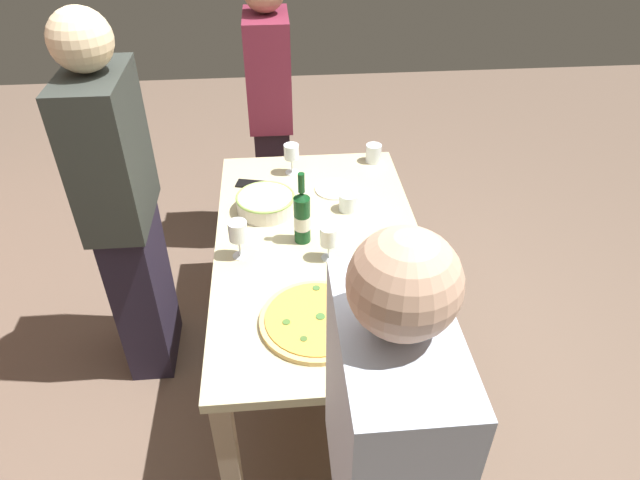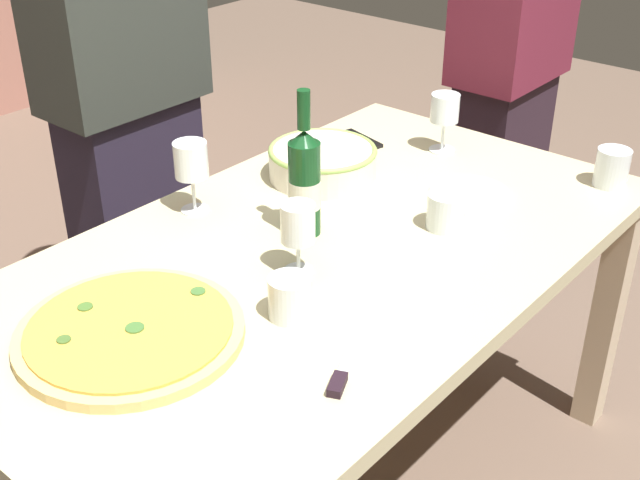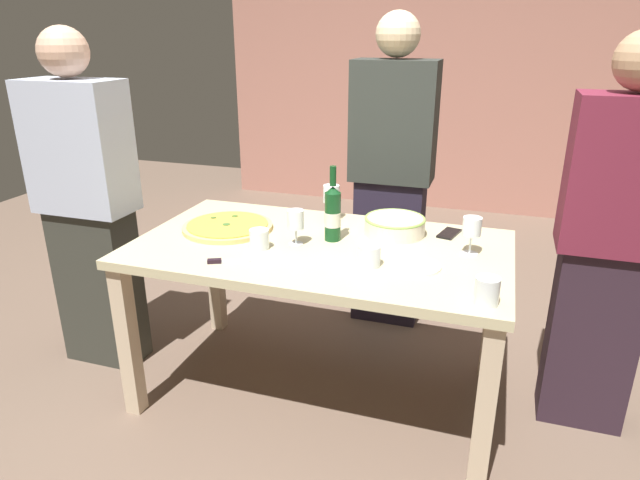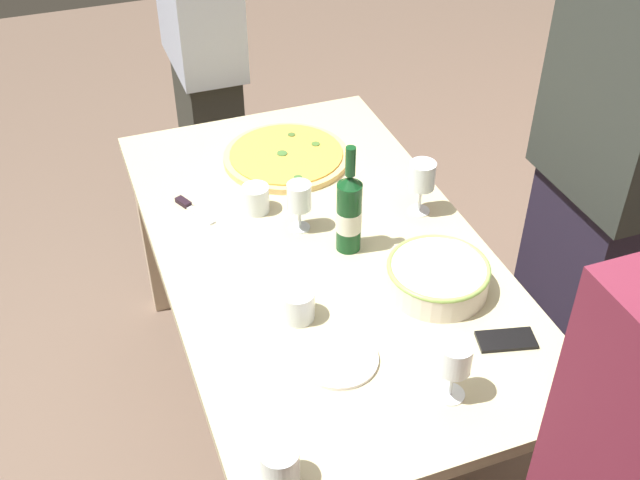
{
  "view_description": "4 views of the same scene",
  "coord_description": "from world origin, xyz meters",
  "px_view_note": "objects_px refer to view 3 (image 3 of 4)",
  "views": [
    {
      "loc": [
        -1.91,
        0.17,
        2.21
      ],
      "look_at": [
        0.0,
        0.0,
        0.77
      ],
      "focal_mm": 31.48,
      "sensor_mm": 36.0,
      "label": 1
    },
    {
      "loc": [
        -1.17,
        -0.99,
        1.64
      ],
      "look_at": [
        0.0,
        0.0,
        0.77
      ],
      "focal_mm": 46.21,
      "sensor_mm": 36.0,
      "label": 2
    },
    {
      "loc": [
        0.69,
        -2.11,
        1.62
      ],
      "look_at": [
        0.0,
        0.0,
        0.77
      ],
      "focal_mm": 31.11,
      "sensor_mm": 36.0,
      "label": 3
    },
    {
      "loc": [
        1.64,
        -0.61,
        2.15
      ],
      "look_at": [
        0.0,
        0.0,
        0.77
      ],
      "focal_mm": 44.12,
      "sensor_mm": 36.0,
      "label": 4
    }
  ],
  "objects_px": {
    "side_plate": "(416,266)",
    "wine_glass_by_bottle": "(331,196)",
    "dining_table": "(320,264)",
    "cup_amber": "(370,256)",
    "wine_glass_far_left": "(472,228)",
    "cell_phone": "(449,233)",
    "person_guest_right": "(88,207)",
    "cup_spare": "(487,291)",
    "person_guest_left": "(609,243)",
    "cup_ceramic": "(259,239)",
    "wine_glass_near_pizza": "(296,221)",
    "serving_bowl": "(395,225)",
    "wine_bottle": "(333,213)",
    "pizza_knife": "(223,261)",
    "pizza": "(228,226)",
    "person_host": "(392,175)"
  },
  "relations": [
    {
      "from": "wine_glass_near_pizza",
      "to": "wine_glass_far_left",
      "type": "xyz_separation_m",
      "value": [
        0.72,
        0.12,
        0.01
      ]
    },
    {
      "from": "pizza",
      "to": "person_host",
      "type": "xyz_separation_m",
      "value": [
        0.61,
        0.78,
        0.1
      ]
    },
    {
      "from": "serving_bowl",
      "to": "cup_ceramic",
      "type": "distance_m",
      "value": 0.62
    },
    {
      "from": "cup_spare",
      "to": "person_guest_left",
      "type": "distance_m",
      "value": 0.69
    },
    {
      "from": "dining_table",
      "to": "cup_amber",
      "type": "distance_m",
      "value": 0.33
    },
    {
      "from": "wine_glass_by_bottle",
      "to": "cup_ceramic",
      "type": "bearing_deg",
      "value": -110.98
    },
    {
      "from": "wine_glass_far_left",
      "to": "wine_glass_by_bottle",
      "type": "bearing_deg",
      "value": 159.77
    },
    {
      "from": "wine_glass_near_pizza",
      "to": "cup_ceramic",
      "type": "bearing_deg",
      "value": -144.14
    },
    {
      "from": "person_guest_left",
      "to": "person_guest_right",
      "type": "height_order",
      "value": "person_guest_right"
    },
    {
      "from": "cell_phone",
      "to": "person_guest_right",
      "type": "distance_m",
      "value": 1.71
    },
    {
      "from": "pizza",
      "to": "person_host",
      "type": "relative_size",
      "value": 0.24
    },
    {
      "from": "cup_amber",
      "to": "cup_ceramic",
      "type": "distance_m",
      "value": 0.49
    },
    {
      "from": "dining_table",
      "to": "serving_bowl",
      "type": "relative_size",
      "value": 5.85
    },
    {
      "from": "serving_bowl",
      "to": "wine_bottle",
      "type": "height_order",
      "value": "wine_bottle"
    },
    {
      "from": "wine_glass_far_left",
      "to": "side_plate",
      "type": "height_order",
      "value": "wine_glass_far_left"
    },
    {
      "from": "cup_amber",
      "to": "wine_glass_near_pizza",
      "type": "bearing_deg",
      "value": 160.27
    },
    {
      "from": "wine_bottle",
      "to": "pizza_knife",
      "type": "height_order",
      "value": "wine_bottle"
    },
    {
      "from": "wine_glass_far_left",
      "to": "cup_ceramic",
      "type": "distance_m",
      "value": 0.88
    },
    {
      "from": "cup_amber",
      "to": "wine_glass_far_left",
      "type": "bearing_deg",
      "value": 33.76
    },
    {
      "from": "cup_amber",
      "to": "person_guest_right",
      "type": "bearing_deg",
      "value": 175.95
    },
    {
      "from": "wine_glass_by_bottle",
      "to": "wine_bottle",
      "type": "bearing_deg",
      "value": -71.73
    },
    {
      "from": "cell_phone",
      "to": "serving_bowl",
      "type": "bearing_deg",
      "value": 31.14
    },
    {
      "from": "cup_ceramic",
      "to": "person_host",
      "type": "height_order",
      "value": "person_host"
    },
    {
      "from": "cup_ceramic",
      "to": "wine_glass_near_pizza",
      "type": "bearing_deg",
      "value": 35.86
    },
    {
      "from": "wine_bottle",
      "to": "person_guest_right",
      "type": "xyz_separation_m",
      "value": [
        -1.19,
        -0.13,
        -0.05
      ]
    },
    {
      "from": "pizza",
      "to": "cup_ceramic",
      "type": "height_order",
      "value": "cup_ceramic"
    },
    {
      "from": "person_host",
      "to": "person_guest_right",
      "type": "xyz_separation_m",
      "value": [
        -1.3,
        -0.88,
        -0.04
      ]
    },
    {
      "from": "pizza",
      "to": "person_guest_right",
      "type": "relative_size",
      "value": 0.25
    },
    {
      "from": "side_plate",
      "to": "cup_spare",
      "type": "bearing_deg",
      "value": -40.77
    },
    {
      "from": "cell_phone",
      "to": "pizza_knife",
      "type": "xyz_separation_m",
      "value": [
        -0.82,
        -0.61,
        0.0
      ]
    },
    {
      "from": "wine_glass_by_bottle",
      "to": "cell_phone",
      "type": "bearing_deg",
      "value": -3.74
    },
    {
      "from": "side_plate",
      "to": "wine_glass_by_bottle",
      "type": "bearing_deg",
      "value": 137.15
    },
    {
      "from": "pizza",
      "to": "cup_spare",
      "type": "bearing_deg",
      "value": -18.85
    },
    {
      "from": "serving_bowl",
      "to": "cup_amber",
      "type": "distance_m",
      "value": 0.38
    },
    {
      "from": "wine_glass_far_left",
      "to": "pizza",
      "type": "bearing_deg",
      "value": -178.07
    },
    {
      "from": "wine_glass_far_left",
      "to": "cup_amber",
      "type": "distance_m",
      "value": 0.45
    },
    {
      "from": "person_guest_right",
      "to": "cup_ceramic",
      "type": "bearing_deg",
      "value": -6.81
    },
    {
      "from": "cup_spare",
      "to": "dining_table",
      "type": "bearing_deg",
      "value": 153.79
    },
    {
      "from": "dining_table",
      "to": "wine_glass_far_left",
      "type": "height_order",
      "value": "wine_glass_far_left"
    },
    {
      "from": "cell_phone",
      "to": "person_guest_right",
      "type": "relative_size",
      "value": 0.09
    },
    {
      "from": "dining_table",
      "to": "person_guest_left",
      "type": "xyz_separation_m",
      "value": [
        1.15,
        0.19,
        0.17
      ]
    },
    {
      "from": "wine_bottle",
      "to": "wine_glass_far_left",
      "type": "relative_size",
      "value": 2.08
    },
    {
      "from": "wine_glass_by_bottle",
      "to": "cup_amber",
      "type": "distance_m",
      "value": 0.59
    },
    {
      "from": "serving_bowl",
      "to": "cup_amber",
      "type": "xyz_separation_m",
      "value": [
        -0.03,
        -0.38,
        -0.0
      ]
    },
    {
      "from": "wine_bottle",
      "to": "side_plate",
      "type": "distance_m",
      "value": 0.45
    },
    {
      "from": "cup_spare",
      "to": "person_host",
      "type": "xyz_separation_m",
      "value": [
        -0.56,
        1.18,
        0.07
      ]
    },
    {
      "from": "pizza_knife",
      "to": "dining_table",
      "type": "bearing_deg",
      "value": 45.21
    },
    {
      "from": "cup_ceramic",
      "to": "cell_phone",
      "type": "bearing_deg",
      "value": 29.51
    },
    {
      "from": "serving_bowl",
      "to": "wine_glass_by_bottle",
      "type": "height_order",
      "value": "wine_glass_by_bottle"
    },
    {
      "from": "wine_glass_by_bottle",
      "to": "dining_table",
      "type": "bearing_deg",
      "value": -80.97
    }
  ]
}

